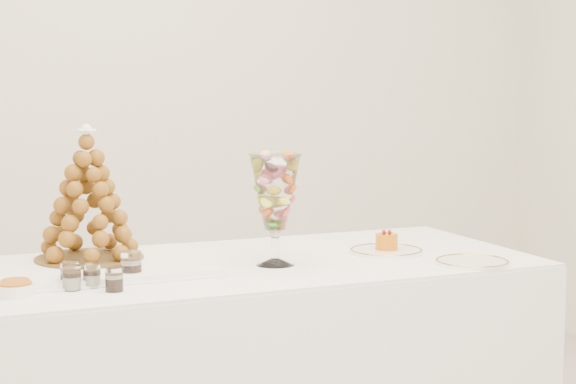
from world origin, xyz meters
name	(u,v)px	position (x,y,z in m)	size (l,w,h in m)	color
lace_tray	(96,267)	(-0.42, 0.39, 0.76)	(0.62, 0.46, 0.02)	white
macaron_vase	(275,194)	(0.09, 0.26, 0.97)	(0.15, 0.15, 0.33)	white
cake_plate	(386,251)	(0.48, 0.30, 0.76)	(0.23, 0.23, 0.01)	white
spare_plate	(472,262)	(0.63, 0.05, 0.76)	(0.22, 0.22, 0.01)	white
verrine_a	(70,274)	(-0.53, 0.20, 0.79)	(0.05, 0.05, 0.06)	white
verrine_b	(92,276)	(-0.47, 0.17, 0.78)	(0.05, 0.05, 0.06)	white
verrine_c	(131,265)	(-0.35, 0.23, 0.79)	(0.06, 0.06, 0.08)	white
verrine_d	(72,278)	(-0.53, 0.16, 0.79)	(0.05, 0.05, 0.06)	white
verrine_e	(114,279)	(-0.43, 0.10, 0.78)	(0.05, 0.05, 0.06)	white
ramekin_back	(16,286)	(-0.66, 0.21, 0.77)	(0.08, 0.08, 0.03)	white
ramekin_front	(15,290)	(-0.67, 0.15, 0.77)	(0.10, 0.10, 0.03)	white
croquembouche	(88,194)	(-0.42, 0.46, 0.97)	(0.32, 0.32, 0.39)	brown
mousse_cake	(387,241)	(0.48, 0.31, 0.79)	(0.07, 0.07, 0.06)	#CB6609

